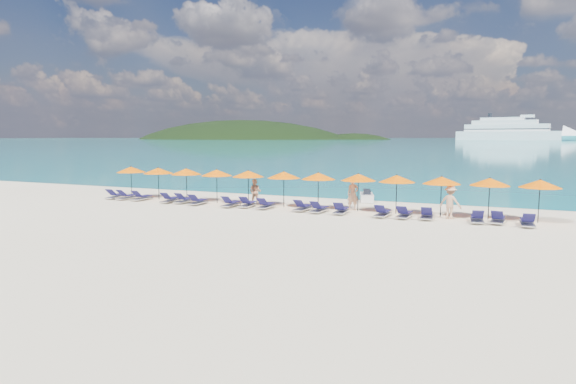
% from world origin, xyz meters
% --- Properties ---
extents(ground, '(1400.00, 1400.00, 0.00)m').
position_xyz_m(ground, '(0.00, 0.00, 0.00)').
color(ground, beige).
extents(sea, '(1600.00, 1300.00, 0.01)m').
position_xyz_m(sea, '(0.00, 660.00, 0.01)').
color(sea, '#1FA9B2').
rests_on(sea, ground).
extents(headland_main, '(374.00, 242.00, 126.50)m').
position_xyz_m(headland_main, '(-300.00, 540.00, -38.00)').
color(headland_main, black).
rests_on(headland_main, ground).
extents(headland_small, '(162.00, 126.00, 85.50)m').
position_xyz_m(headland_small, '(-150.00, 560.00, -35.00)').
color(headland_small, black).
rests_on(headland_small, ground).
extents(cruise_ship, '(123.20, 45.68, 33.94)m').
position_xyz_m(cruise_ship, '(33.08, 532.20, 8.83)').
color(cruise_ship, white).
rests_on(cruise_ship, ground).
extents(jetski, '(1.44, 2.38, 0.80)m').
position_xyz_m(jetski, '(3.07, 9.46, 0.33)').
color(jetski, silver).
rests_on(jetski, ground).
extents(beachgoer_a, '(0.84, 0.78, 1.94)m').
position_xyz_m(beachgoer_a, '(3.24, 5.31, 0.97)').
color(beachgoer_a, tan).
rests_on(beachgoer_a, ground).
extents(beachgoer_b, '(0.86, 0.57, 1.66)m').
position_xyz_m(beachgoer_b, '(-3.24, 5.15, 0.83)').
color(beachgoer_b, tan).
rests_on(beachgoer_b, ground).
extents(beachgoer_c, '(1.28, 0.84, 1.82)m').
position_xyz_m(beachgoer_c, '(8.87, 4.42, 0.91)').
color(beachgoer_c, tan).
rests_on(beachgoer_c, ground).
extents(umbrella_0, '(2.10, 2.10, 2.28)m').
position_xyz_m(umbrella_0, '(-13.26, 5.00, 2.02)').
color(umbrella_0, black).
rests_on(umbrella_0, ground).
extents(umbrella_1, '(2.10, 2.10, 2.28)m').
position_xyz_m(umbrella_1, '(-10.73, 4.86, 2.02)').
color(umbrella_1, black).
rests_on(umbrella_1, ground).
extents(umbrella_2, '(2.10, 2.10, 2.28)m').
position_xyz_m(umbrella_2, '(-8.41, 4.93, 2.02)').
color(umbrella_2, black).
rests_on(umbrella_2, ground).
extents(umbrella_3, '(2.10, 2.10, 2.28)m').
position_xyz_m(umbrella_3, '(-5.92, 4.81, 2.02)').
color(umbrella_3, black).
rests_on(umbrella_3, ground).
extents(umbrella_4, '(2.10, 2.10, 2.28)m').
position_xyz_m(umbrella_4, '(-3.58, 4.84, 2.02)').
color(umbrella_4, black).
rests_on(umbrella_4, ground).
extents(umbrella_5, '(2.10, 2.10, 2.28)m').
position_xyz_m(umbrella_5, '(-1.12, 4.93, 2.02)').
color(umbrella_5, black).
rests_on(umbrella_5, ground).
extents(umbrella_6, '(2.10, 2.10, 2.28)m').
position_xyz_m(umbrella_6, '(1.16, 4.96, 2.02)').
color(umbrella_6, black).
rests_on(umbrella_6, ground).
extents(umbrella_7, '(2.10, 2.10, 2.28)m').
position_xyz_m(umbrella_7, '(3.62, 5.07, 2.02)').
color(umbrella_7, black).
rests_on(umbrella_7, ground).
extents(umbrella_8, '(2.10, 2.10, 2.28)m').
position_xyz_m(umbrella_8, '(5.88, 5.04, 2.02)').
color(umbrella_8, black).
rests_on(umbrella_8, ground).
extents(umbrella_9, '(2.10, 2.10, 2.28)m').
position_xyz_m(umbrella_9, '(8.33, 4.97, 2.02)').
color(umbrella_9, black).
rests_on(umbrella_9, ground).
extents(umbrella_10, '(2.10, 2.10, 2.28)m').
position_xyz_m(umbrella_10, '(10.78, 5.06, 2.02)').
color(umbrella_10, black).
rests_on(umbrella_10, ground).
extents(umbrella_11, '(2.10, 2.10, 2.28)m').
position_xyz_m(umbrella_11, '(13.14, 4.97, 2.02)').
color(umbrella_11, black).
rests_on(umbrella_11, ground).
extents(lounger_0, '(0.79, 1.75, 0.66)m').
position_xyz_m(lounger_0, '(-13.67, 3.82, 0.24)').
color(lounger_0, silver).
rests_on(lounger_0, ground).
extents(lounger_1, '(0.75, 1.74, 0.66)m').
position_xyz_m(lounger_1, '(-12.57, 3.76, 0.24)').
color(lounger_1, silver).
rests_on(lounger_1, ground).
extents(lounger_2, '(0.63, 1.70, 0.66)m').
position_xyz_m(lounger_2, '(-11.34, 3.79, 0.24)').
color(lounger_2, silver).
rests_on(lounger_2, ground).
extents(lounger_3, '(0.71, 1.73, 0.66)m').
position_xyz_m(lounger_3, '(-8.84, 3.65, 0.24)').
color(lounger_3, silver).
rests_on(lounger_3, ground).
extents(lounger_4, '(0.63, 1.70, 0.66)m').
position_xyz_m(lounger_4, '(-7.81, 3.81, 0.24)').
color(lounger_4, silver).
rests_on(lounger_4, ground).
extents(lounger_5, '(0.68, 1.72, 0.66)m').
position_xyz_m(lounger_5, '(-6.59, 3.54, 0.24)').
color(lounger_5, silver).
rests_on(lounger_5, ground).
extents(lounger_6, '(0.62, 1.70, 0.66)m').
position_xyz_m(lounger_6, '(-4.14, 3.55, 0.24)').
color(lounger_6, silver).
rests_on(lounger_6, ground).
extents(lounger_7, '(0.70, 1.73, 0.66)m').
position_xyz_m(lounger_7, '(-3.08, 3.85, 0.24)').
color(lounger_7, silver).
rests_on(lounger_7, ground).
extents(lounger_8, '(0.63, 1.70, 0.66)m').
position_xyz_m(lounger_8, '(-1.79, 3.74, 0.24)').
color(lounger_8, silver).
rests_on(lounger_8, ground).
extents(lounger_9, '(0.77, 1.75, 0.66)m').
position_xyz_m(lounger_9, '(0.62, 3.82, 0.24)').
color(lounger_9, silver).
rests_on(lounger_9, ground).
extents(lounger_10, '(0.75, 1.74, 0.66)m').
position_xyz_m(lounger_10, '(1.72, 3.59, 0.24)').
color(lounger_10, silver).
rests_on(lounger_10, ground).
extents(lounger_11, '(0.71, 1.73, 0.66)m').
position_xyz_m(lounger_11, '(3.03, 3.63, 0.24)').
color(lounger_11, silver).
rests_on(lounger_11, ground).
extents(lounger_12, '(0.74, 1.74, 0.66)m').
position_xyz_m(lounger_12, '(5.42, 3.59, 0.24)').
color(lounger_12, silver).
rests_on(lounger_12, ground).
extents(lounger_13, '(0.73, 1.74, 0.66)m').
position_xyz_m(lounger_13, '(6.59, 3.63, 0.24)').
color(lounger_13, silver).
rests_on(lounger_13, ground).
extents(lounger_14, '(0.75, 1.74, 0.66)m').
position_xyz_m(lounger_14, '(7.75, 3.77, 0.24)').
color(lounger_14, silver).
rests_on(lounger_14, ground).
extents(lounger_15, '(0.75, 1.74, 0.66)m').
position_xyz_m(lounger_15, '(10.27, 3.69, 0.24)').
color(lounger_15, silver).
rests_on(lounger_15, ground).
extents(lounger_16, '(0.78, 1.75, 0.66)m').
position_xyz_m(lounger_16, '(11.25, 3.88, 0.24)').
color(lounger_16, silver).
rests_on(lounger_16, ground).
extents(lounger_17, '(0.68, 1.72, 0.66)m').
position_xyz_m(lounger_17, '(12.58, 3.59, 0.24)').
color(lounger_17, silver).
rests_on(lounger_17, ground).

